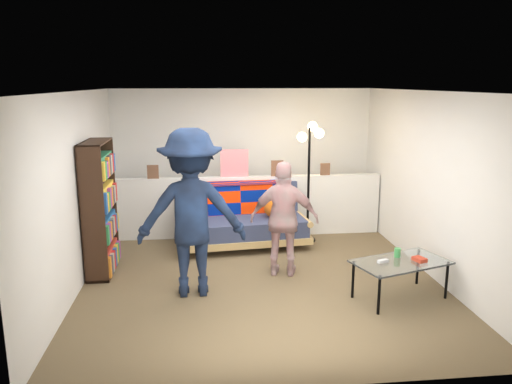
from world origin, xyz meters
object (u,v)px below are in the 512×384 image
at_px(futon_sofa, 244,221).
at_px(person_right, 284,219).
at_px(floor_lamp, 310,158).
at_px(coffee_table, 401,264).
at_px(bookshelf, 100,212).
at_px(person_left, 191,213).

height_order(futon_sofa, person_right, person_right).
relative_size(floor_lamp, person_right, 1.25).
bearing_deg(futon_sofa, coffee_table, -52.18).
bearing_deg(bookshelf, floor_lamp, 18.62).
xyz_separation_m(person_left, person_right, (1.19, 0.46, -0.24)).
bearing_deg(bookshelf, person_right, -8.91).
bearing_deg(futon_sofa, person_right, -71.54).
height_order(floor_lamp, person_right, floor_lamp).
distance_m(floor_lamp, person_left, 2.63).
bearing_deg(coffee_table, futon_sofa, 127.82).
height_order(person_left, person_right, person_left).
bearing_deg(coffee_table, person_right, 144.59).
bearing_deg(coffee_table, floor_lamp, 104.92).
distance_m(coffee_table, floor_lamp, 2.54).
bearing_deg(person_left, futon_sofa, -115.04).
height_order(coffee_table, person_right, person_right).
xyz_separation_m(bookshelf, floor_lamp, (3.05, 1.03, 0.53)).
height_order(futon_sofa, bookshelf, bookshelf).
distance_m(futon_sofa, coffee_table, 2.72).
distance_m(coffee_table, person_right, 1.56).
xyz_separation_m(futon_sofa, floor_lamp, (1.06, 0.14, 0.95)).
distance_m(coffee_table, person_left, 2.54).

